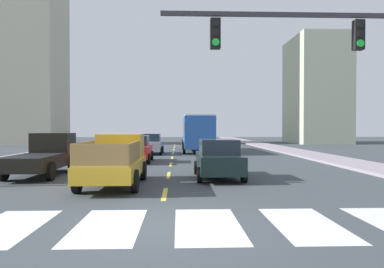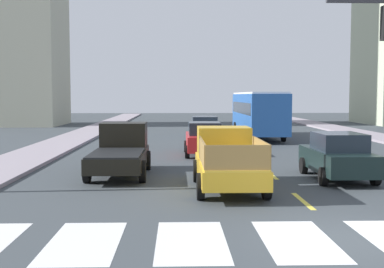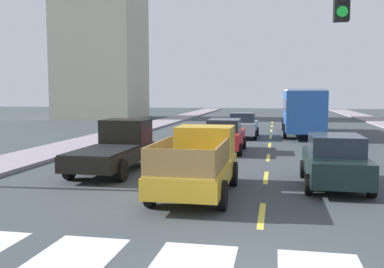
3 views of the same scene
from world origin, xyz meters
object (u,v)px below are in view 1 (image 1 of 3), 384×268
sedan_near_left (218,159)px  sedan_mid (136,149)px  sedan_far (151,144)px  pickup_dark (45,155)px  pickup_stakebed (116,160)px  city_bus (197,131)px

sedan_near_left → sedan_mid: 8.96m
sedan_mid → sedan_far: bearing=88.6°
pickup_dark → sedan_near_left: (8.11, -1.53, -0.06)m
pickup_stakebed → sedan_near_left: bearing=22.0°
sedan_near_left → sedan_mid: bearing=122.8°
sedan_near_left → sedan_mid: size_ratio=1.00×
pickup_dark → city_bus: bearing=61.0°
pickup_dark → city_bus: (8.09, 16.72, 1.03)m
sedan_far → sedan_mid: bearing=-91.0°
city_bus → sedan_near_left: (0.02, -18.25, -1.09)m
pickup_dark → sedan_near_left: pickup_dark is taller
pickup_dark → pickup_stakebed: bearing=-41.8°
pickup_stakebed → pickup_dark: size_ratio=1.00×
pickup_dark → sedan_far: bearing=70.3°
pickup_stakebed → pickup_dark: same height
sedan_mid → pickup_dark: bearing=-118.4°
sedan_mid → city_bus: bearing=68.7°
pickup_stakebed → city_bus: city_bus is taller
sedan_far → city_bus: bearing=39.9°
sedan_near_left → pickup_stakebed: bearing=-157.1°
pickup_stakebed → city_bus: bearing=79.7°
sedan_far → sedan_mid: 7.38m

